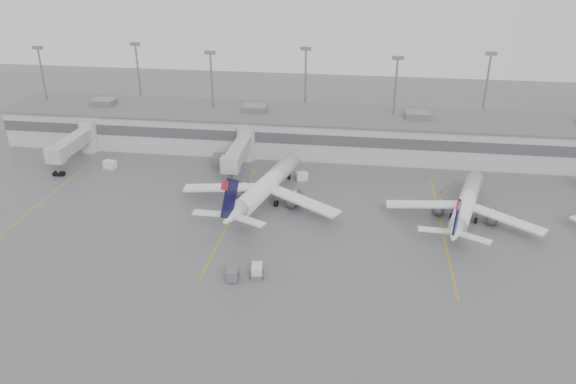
# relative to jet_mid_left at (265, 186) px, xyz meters

# --- Properties ---
(ground) EXTENTS (260.00, 260.00, 0.00)m
(ground) POSITION_rel_jet_mid_left_xyz_m (12.69, -29.46, -3.32)
(ground) COLOR #565659
(ground) RESTS_ON ground
(terminal) EXTENTS (152.00, 17.00, 9.45)m
(terminal) POSITION_rel_jet_mid_left_xyz_m (12.68, 28.52, 0.85)
(terminal) COLOR #B2B3AD
(terminal) RESTS_ON ground
(light_masts) EXTENTS (142.40, 8.00, 20.60)m
(light_masts) POSITION_rel_jet_mid_left_xyz_m (12.69, 34.29, 8.70)
(light_masts) COLOR gray
(light_masts) RESTS_ON ground
(jet_bridge_left) EXTENTS (4.00, 17.20, 7.00)m
(jet_bridge_left) POSITION_rel_jet_mid_left_xyz_m (-42.81, 16.26, 0.55)
(jet_bridge_left) COLOR #A0A2A5
(jet_bridge_left) RESTS_ON ground
(jet_bridge_right) EXTENTS (4.00, 17.20, 7.00)m
(jet_bridge_right) POSITION_rel_jet_mid_left_xyz_m (-7.81, 16.26, 0.55)
(jet_bridge_right) COLOR #A0A2A5
(jet_bridge_right) RESTS_ON ground
(stand_markings) EXTENTS (105.25, 40.00, 0.01)m
(stand_markings) POSITION_rel_jet_mid_left_xyz_m (12.69, -5.46, -3.32)
(stand_markings) COLOR #C3930B
(stand_markings) RESTS_ON ground
(jet_mid_left) EXTENTS (28.70, 32.54, 10.70)m
(jet_mid_left) POSITION_rel_jet_mid_left_xyz_m (0.00, 0.00, 0.00)
(jet_mid_left) COLOR white
(jet_mid_left) RESTS_ON ground
(jet_mid_right) EXTENTS (24.85, 28.26, 9.37)m
(jet_mid_right) POSITION_rel_jet_mid_left_xyz_m (34.08, -1.55, -0.41)
(jet_mid_right) COLOR white
(jet_mid_right) RESTS_ON ground
(baggage_tug) EXTENTS (2.09, 2.90, 1.72)m
(baggage_tug) POSITION_rel_jet_mid_left_xyz_m (2.90, -23.10, -2.65)
(baggage_tug) COLOR silver
(baggage_tug) RESTS_ON ground
(baggage_cart) EXTENTS (1.89, 2.84, 1.70)m
(baggage_cart) POSITION_rel_jet_mid_left_xyz_m (-0.30, -24.30, -2.44)
(baggage_cart) COLOR slate
(baggage_cart) RESTS_ON ground
(gse_uld_a) EXTENTS (2.66, 2.05, 1.69)m
(gse_uld_a) POSITION_rel_jet_mid_left_xyz_m (-34.28, 11.36, -2.48)
(gse_uld_a) COLOR silver
(gse_uld_a) RESTS_ON ground
(gse_uld_b) EXTENTS (2.51, 2.05, 1.53)m
(gse_uld_b) POSITION_rel_jet_mid_left_xyz_m (5.20, 11.17, -2.56)
(gse_uld_b) COLOR silver
(gse_uld_b) RESTS_ON ground
(gse_uld_c) EXTENTS (2.58, 2.18, 1.55)m
(gse_uld_c) POSITION_rel_jet_mid_left_xyz_m (36.64, 8.04, -2.55)
(gse_uld_c) COLOR silver
(gse_uld_c) RESTS_ON ground
(gse_loader) EXTENTS (2.60, 3.80, 2.24)m
(gse_loader) POSITION_rel_jet_mid_left_xyz_m (-12.74, 16.01, -2.20)
(gse_loader) COLOR slate
(gse_loader) RESTS_ON ground
(cone_a) EXTENTS (0.43, 0.43, 0.68)m
(cone_a) POSITION_rel_jet_mid_left_xyz_m (-32.27, 1.47, -2.99)
(cone_a) COLOR #EF5805
(cone_a) RESTS_ON ground
(cone_b) EXTENTS (0.38, 0.38, 0.60)m
(cone_b) POSITION_rel_jet_mid_left_xyz_m (-7.12, -0.26, -3.02)
(cone_b) COLOR #EF5805
(cone_b) RESTS_ON ground
(cone_c) EXTENTS (0.48, 0.48, 0.76)m
(cone_c) POSITION_rel_jet_mid_left_xyz_m (31.54, 8.98, -2.94)
(cone_c) COLOR #EF5805
(cone_c) RESTS_ON ground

